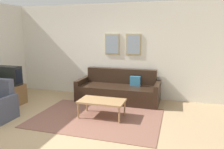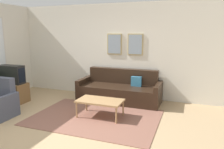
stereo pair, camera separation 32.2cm
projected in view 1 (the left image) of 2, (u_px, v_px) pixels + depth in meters
name	position (u px, v px, depth m)	size (l,w,h in m)	color
ground_plane	(52.00, 131.00, 4.23)	(16.00, 16.00, 0.00)	tan
area_rug	(97.00, 118.00, 4.89)	(2.80, 1.93, 0.01)	brown
wall_back	(100.00, 50.00, 6.51)	(8.00, 0.09, 2.70)	silver
couch	(119.00, 90.00, 6.07)	(2.25, 0.90, 0.86)	black
coffee_table	(102.00, 102.00, 4.86)	(1.01, 0.56, 0.40)	#A87F51
tv_stand	(9.00, 94.00, 5.81)	(0.77, 0.47, 0.52)	brown
tv	(8.00, 76.00, 5.72)	(0.72, 0.28, 0.49)	black
potted_plant_by_window	(8.00, 84.00, 6.21)	(0.43, 0.43, 0.72)	#935638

